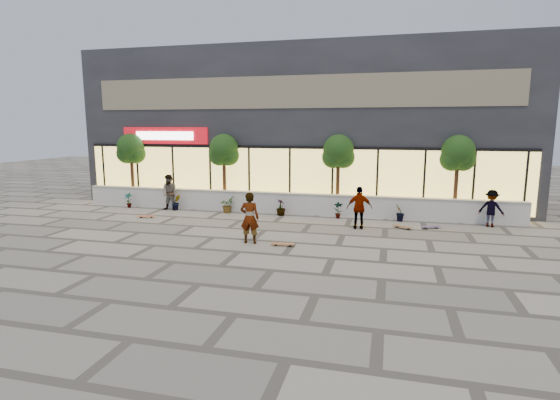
% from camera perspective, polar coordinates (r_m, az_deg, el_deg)
% --- Properties ---
extents(ground, '(80.00, 80.00, 0.00)m').
position_cam_1_polar(ground, '(15.33, -5.46, -6.75)').
color(ground, gray).
rests_on(ground, ground).
extents(planter_wall, '(22.00, 0.42, 1.04)m').
position_cam_1_polar(planter_wall, '(21.76, 0.72, -0.40)').
color(planter_wall, white).
rests_on(planter_wall, ground).
extents(retail_building, '(24.00, 9.17, 8.50)m').
position_cam_1_polar(retail_building, '(26.79, 3.51, 9.47)').
color(retail_building, '#25262B').
rests_on(retail_building, ground).
extents(shrub_a, '(0.43, 0.29, 0.81)m').
position_cam_1_polar(shrub_a, '(24.68, -19.17, -0.02)').
color(shrub_a, '#173A12').
rests_on(shrub_a, ground).
extents(shrub_b, '(0.57, 0.57, 0.81)m').
position_cam_1_polar(shrub_b, '(23.26, -13.39, -0.31)').
color(shrub_b, '#173A12').
rests_on(shrub_b, ground).
extents(shrub_c, '(0.68, 0.77, 0.81)m').
position_cam_1_polar(shrub_c, '(22.12, -6.94, -0.62)').
color(shrub_c, '#173A12').
rests_on(shrub_c, ground).
extents(shrub_d, '(0.64, 0.64, 0.81)m').
position_cam_1_polar(shrub_d, '(21.28, 0.11, -0.95)').
color(shrub_d, '#173A12').
rests_on(shrub_d, ground).
extents(shrub_e, '(0.46, 0.35, 0.81)m').
position_cam_1_polar(shrub_e, '(20.78, 7.62, -1.29)').
color(shrub_e, '#173A12').
rests_on(shrub_e, ground).
extents(shrub_f, '(0.55, 0.57, 0.81)m').
position_cam_1_polar(shrub_f, '(20.66, 15.35, -1.62)').
color(shrub_f, '#173A12').
rests_on(shrub_f, ground).
extents(tree_west, '(1.60, 1.50, 3.92)m').
position_cam_1_polar(tree_west, '(25.72, -18.89, 6.16)').
color(tree_west, '#4A281A').
rests_on(tree_west, ground).
extents(tree_midwest, '(1.60, 1.50, 3.92)m').
position_cam_1_polar(tree_midwest, '(23.19, -7.35, 6.27)').
color(tree_midwest, '#4A281A').
rests_on(tree_midwest, ground).
extents(tree_mideast, '(1.60, 1.50, 3.92)m').
position_cam_1_polar(tree_mideast, '(21.72, 7.63, 6.04)').
color(tree_mideast, '#4A281A').
rests_on(tree_mideast, ground).
extents(tree_east, '(1.60, 1.50, 3.92)m').
position_cam_1_polar(tree_east, '(21.78, 22.22, 5.43)').
color(tree_east, '#4A281A').
rests_on(tree_east, ground).
extents(skater_center, '(0.75, 0.53, 1.93)m').
position_cam_1_polar(skater_center, '(16.16, -3.99, -2.34)').
color(skater_center, white).
rests_on(skater_center, ground).
extents(skater_left, '(0.92, 0.73, 1.86)m').
position_cam_1_polar(skater_left, '(23.17, -14.19, 0.94)').
color(skater_left, tan).
rests_on(skater_left, ground).
extents(skater_right_near, '(1.11, 0.58, 1.82)m').
position_cam_1_polar(skater_right_near, '(18.69, 10.34, -1.02)').
color(skater_right_near, silver).
rests_on(skater_right_near, ground).
extents(skater_right_far, '(1.20, 0.96, 1.62)m').
position_cam_1_polar(skater_right_far, '(20.88, 25.89, -1.00)').
color(skater_right_far, maroon).
rests_on(skater_right_far, ground).
extents(skateboard_center, '(0.88, 0.27, 0.10)m').
position_cam_1_polar(skateboard_center, '(15.93, 0.37, -5.75)').
color(skateboard_center, '#9E5D33').
rests_on(skateboard_center, ground).
extents(skateboard_left, '(0.81, 0.38, 0.10)m').
position_cam_1_polar(skateboard_left, '(21.72, -17.09, -2.04)').
color(skateboard_left, '#DC5729').
rests_on(skateboard_left, ground).
extents(skateboard_right_near, '(0.85, 0.64, 0.10)m').
position_cam_1_polar(skateboard_right_near, '(19.32, 15.71, -3.37)').
color(skateboard_right_near, brown).
rests_on(skateboard_right_near, ground).
extents(skateboard_right_far, '(0.85, 0.53, 0.10)m').
position_cam_1_polar(skateboard_right_far, '(19.68, 19.12, -3.32)').
color(skateboard_right_far, '#554178').
rests_on(skateboard_right_far, ground).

